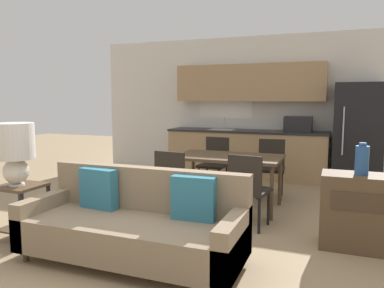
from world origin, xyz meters
The scene contains 14 objects.
ground_plane centered at (0.00, 0.00, 0.00)m, with size 20.00×20.00×0.00m, color #9E8460.
wall_back centered at (-0.01, 4.63, 1.35)m, with size 6.40×0.07×2.70m.
kitchen_counter centered at (0.02, 4.33, 0.84)m, with size 3.02×0.65×2.15m.
refrigerator centered at (1.95, 4.24, 0.88)m, with size 0.78×0.71×1.77m.
dining_table centered at (0.24, 2.18, 0.66)m, with size 1.43×0.84×0.72m.
couch centered at (-0.10, 0.23, 0.33)m, with size 2.06×0.80×0.83m.
side_table centered at (-1.48, 0.23, 0.40)m, with size 0.42×0.42×0.60m.
table_lamp centered at (-1.50, 0.20, 0.99)m, with size 0.40×0.40×0.66m.
credenza centered at (2.01, 1.26, 0.38)m, with size 1.04×0.42×0.76m.
vase centered at (1.85, 1.27, 0.90)m, with size 0.13×0.13×0.32m.
dining_chair_near_left centered at (-0.22, 1.40, 0.49)m, with size 0.45×0.45×0.87m.
dining_chair_far_right centered at (0.69, 2.99, 0.49)m, with size 0.46×0.46×0.87m.
dining_chair_far_left centered at (-0.21, 2.98, 0.49)m, with size 0.45×0.45×0.87m.
dining_chair_near_right centered at (0.69, 1.43, 0.49)m, with size 0.47×0.47×0.87m.
Camera 1 is at (1.60, -2.72, 1.50)m, focal length 35.00 mm.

